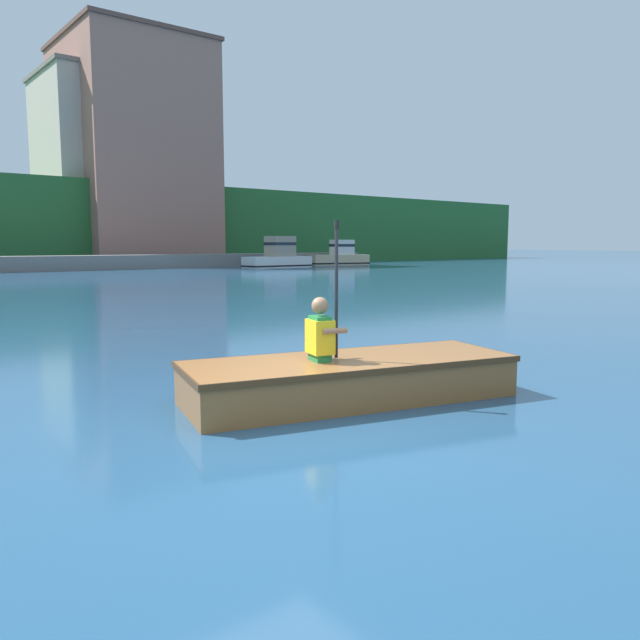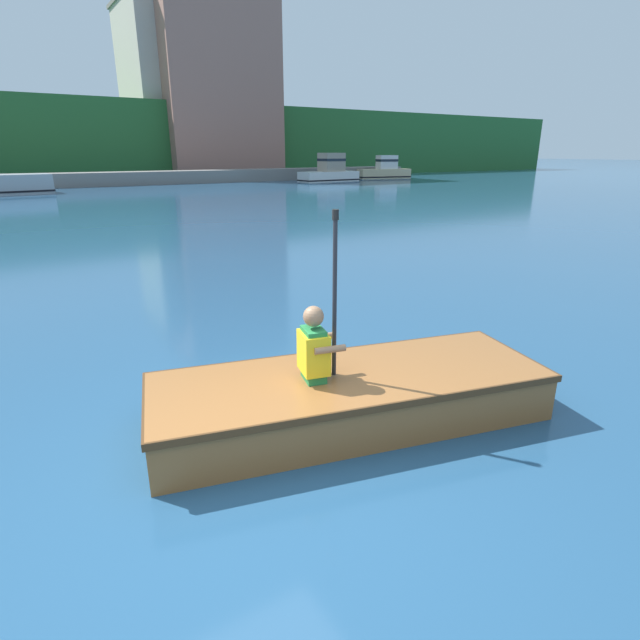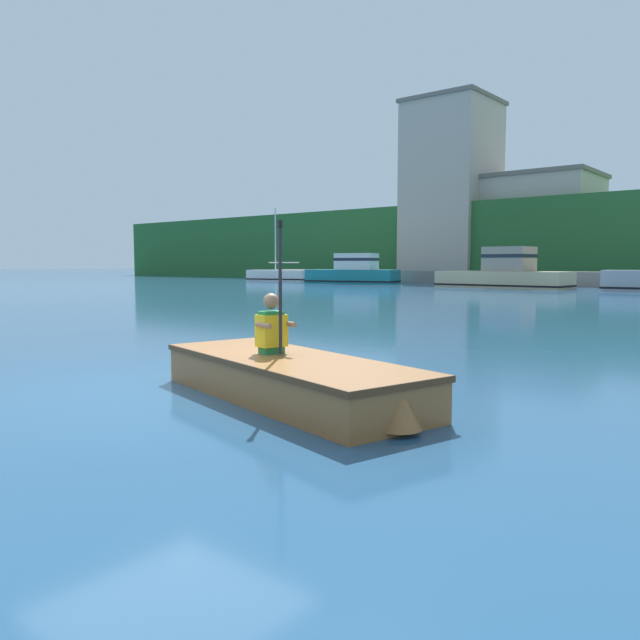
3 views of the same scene
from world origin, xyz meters
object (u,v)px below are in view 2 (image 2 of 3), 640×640
Objects in this scene: moored_boat_dock_west_end at (330,172)px; person_paddler at (315,346)px; moored_boat_dock_east_inner at (385,170)px; rowboat_foreground at (356,393)px.

moored_boat_dock_west_end reaches higher than person_paddler.
moored_boat_dock_east_inner is 41.99m from person_paddler.
moored_boat_dock_east_inner is at bearing 11.54° from moored_boat_dock_west_end.
moored_boat_dock_west_end is 36.88m from person_paddler.
rowboat_foreground is (-26.78, -32.13, -0.42)m from moored_boat_dock_east_inner.
person_paddler is (-20.47, -30.67, -0.01)m from moored_boat_dock_west_end.
rowboat_foreground is 0.61m from person_paddler.
moored_boat_dock_east_inner reaches higher than person_paddler.
moored_boat_dock_east_inner is at bearing 49.72° from person_paddler.
person_paddler is at bearing -123.72° from moored_boat_dock_west_end.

